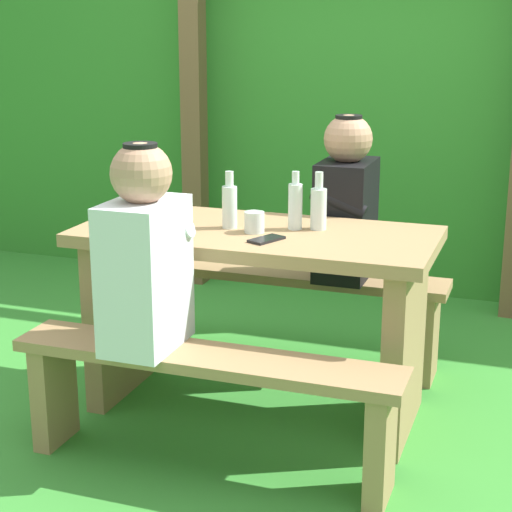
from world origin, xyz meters
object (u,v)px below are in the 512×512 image
(bench_far, at_px, (294,297))
(person_black_coat, at_px, (346,204))
(bench_near, at_px, (206,387))
(bottle_right, at_px, (319,206))
(bottle_center, at_px, (295,205))
(bottle_left, at_px, (230,204))
(picnic_table, at_px, (256,290))
(drinking_glass, at_px, (254,222))
(person_white_shirt, at_px, (145,255))
(cell_phone, at_px, (266,239))

(bench_far, xyz_separation_m, person_black_coat, (0.23, -0.00, 0.46))
(bench_near, height_order, bottle_right, bottle_right)
(person_black_coat, height_order, bottle_center, person_black_coat)
(bottle_right, xyz_separation_m, bottle_center, (-0.09, -0.03, 0.01))
(bottle_right, bearing_deg, bench_near, -109.94)
(person_black_coat, height_order, bottle_left, person_black_coat)
(picnic_table, bearing_deg, drinking_glass, -80.29)
(picnic_table, relative_size, bottle_right, 6.16)
(bench_far, distance_m, bottle_right, 0.72)
(bench_far, relative_size, bottle_left, 6.19)
(person_white_shirt, height_order, drinking_glass, person_white_shirt)
(picnic_table, height_order, drinking_glass, drinking_glass)
(bench_near, xyz_separation_m, drinking_glass, (0.01, 0.49, 0.48))
(bench_near, relative_size, bottle_left, 6.19)
(bottle_right, bearing_deg, bottle_center, -162.39)
(drinking_glass, bearing_deg, bench_near, -90.74)
(bench_far, bearing_deg, bottle_right, -62.42)
(bench_near, height_order, drinking_glass, drinking_glass)
(bottle_center, bearing_deg, bench_far, 106.84)
(person_white_shirt, distance_m, bottle_right, 0.77)
(bench_near, bearing_deg, person_black_coat, 77.41)
(person_black_coat, height_order, bottle_right, person_black_coat)
(picnic_table, xyz_separation_m, drinking_glass, (0.01, -0.04, 0.29))
(picnic_table, height_order, bottle_right, bottle_right)
(picnic_table, bearing_deg, cell_phone, -57.22)
(person_black_coat, distance_m, bottle_right, 0.43)
(bottle_left, bearing_deg, person_black_coat, 56.45)
(picnic_table, height_order, bench_far, picnic_table)
(bottle_left, height_order, bottle_center, bottle_center)
(picnic_table, distance_m, bottle_right, 0.42)
(bench_far, xyz_separation_m, bottle_center, (0.14, -0.46, 0.54))
(person_white_shirt, height_order, bottle_left, person_white_shirt)
(drinking_glass, relative_size, bottle_left, 0.36)
(bench_near, distance_m, bottle_center, 0.81)
(bottle_center, bearing_deg, person_white_shirt, -121.43)
(bottle_left, bearing_deg, bottle_right, 15.19)
(bench_far, xyz_separation_m, drinking_glass, (0.01, -0.56, 0.48))
(drinking_glass, distance_m, bottle_center, 0.18)
(person_black_coat, distance_m, drinking_glass, 0.60)
(bench_near, relative_size, person_white_shirt, 1.95)
(picnic_table, xyz_separation_m, bench_near, (0.00, -0.53, -0.20))
(bench_far, distance_m, person_black_coat, 0.51)
(bottle_left, bearing_deg, drinking_glass, -19.33)
(bottle_center, bearing_deg, picnic_table, -154.11)
(picnic_table, bearing_deg, person_white_shirt, -112.99)
(person_white_shirt, height_order, person_black_coat, same)
(person_white_shirt, bearing_deg, bench_far, 78.06)
(bench_far, bearing_deg, person_white_shirt, -101.94)
(picnic_table, height_order, bottle_left, bottle_left)
(bench_far, relative_size, drinking_glass, 17.16)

